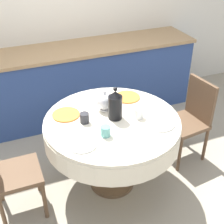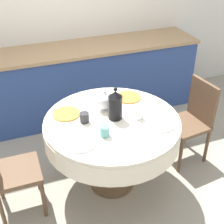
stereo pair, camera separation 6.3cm
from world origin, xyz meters
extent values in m
plane|color=#9E937F|center=(0.00, 0.00, 0.00)|extent=(12.00, 12.00, 0.00)
cube|color=silver|center=(0.00, 1.73, 1.30)|extent=(7.00, 0.05, 2.60)
cube|color=#2D4784|center=(0.00, 1.40, 0.45)|extent=(3.20, 0.60, 0.90)
cube|color=#A37F56|center=(0.00, 1.40, 0.92)|extent=(3.24, 0.64, 0.04)
cylinder|color=brown|center=(0.00, 0.00, 0.02)|extent=(0.44, 0.44, 0.04)
cylinder|color=brown|center=(0.00, 0.00, 0.30)|extent=(0.11, 0.11, 0.52)
cylinder|color=silver|center=(0.00, 0.00, 0.65)|extent=(1.23, 1.23, 0.18)
cylinder|color=silver|center=(0.00, 0.00, 0.76)|extent=(1.22, 1.22, 0.03)
cube|color=brown|center=(0.87, 0.11, 0.43)|extent=(0.45, 0.45, 0.04)
cube|color=brown|center=(1.05, 0.13, 0.68)|extent=(0.08, 0.38, 0.45)
cylinder|color=brown|center=(0.72, -0.09, 0.21)|extent=(0.04, 0.04, 0.41)
cylinder|color=brown|center=(0.68, 0.26, 0.21)|extent=(0.04, 0.04, 0.41)
cylinder|color=brown|center=(1.07, -0.05, 0.21)|extent=(0.04, 0.04, 0.41)
cylinder|color=brown|center=(1.03, 0.30, 0.21)|extent=(0.04, 0.04, 0.41)
cube|color=brown|center=(-0.88, 0.00, 0.43)|extent=(0.40, 0.40, 0.04)
cylinder|color=brown|center=(-0.70, 0.18, 0.21)|extent=(0.04, 0.04, 0.41)
cylinder|color=brown|center=(-0.70, -0.18, 0.21)|extent=(0.04, 0.04, 0.41)
cylinder|color=brown|center=(-1.06, -0.17, 0.21)|extent=(0.04, 0.04, 0.41)
cylinder|color=white|center=(-0.35, -0.24, 0.78)|extent=(0.25, 0.25, 0.01)
cylinder|color=#5BA39E|center=(-0.14, -0.20, 0.82)|extent=(0.08, 0.08, 0.09)
cylinder|color=white|center=(0.36, -0.22, 0.78)|extent=(0.25, 0.25, 0.01)
cylinder|color=white|center=(0.24, -0.06, 0.82)|extent=(0.08, 0.08, 0.09)
cylinder|color=orange|center=(-0.36, 0.22, 0.78)|extent=(0.25, 0.25, 0.01)
cylinder|color=#28282D|center=(-0.24, 0.05, 0.82)|extent=(0.08, 0.08, 0.09)
cylinder|color=orange|center=(0.29, 0.31, 0.78)|extent=(0.25, 0.25, 0.01)
cylinder|color=#28282D|center=(0.09, 0.23, 0.82)|extent=(0.08, 0.08, 0.09)
cylinder|color=black|center=(0.04, 0.02, 0.88)|extent=(0.12, 0.12, 0.22)
cone|color=black|center=(0.04, 0.02, 1.02)|extent=(0.11, 0.11, 0.05)
sphere|color=black|center=(0.04, 0.02, 1.06)|extent=(0.04, 0.04, 0.04)
cylinder|color=white|center=(0.00, 0.18, 0.78)|extent=(0.09, 0.09, 0.01)
sphere|color=white|center=(0.00, 0.18, 0.86)|extent=(0.16, 0.16, 0.16)
cylinder|color=white|center=(0.09, 0.18, 0.87)|extent=(0.09, 0.03, 0.06)
sphere|color=white|center=(0.00, 0.18, 0.96)|extent=(0.03, 0.03, 0.03)
camera|label=1|loc=(-0.86, -2.13, 2.31)|focal=50.00mm
camera|label=2|loc=(-0.80, -2.16, 2.31)|focal=50.00mm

